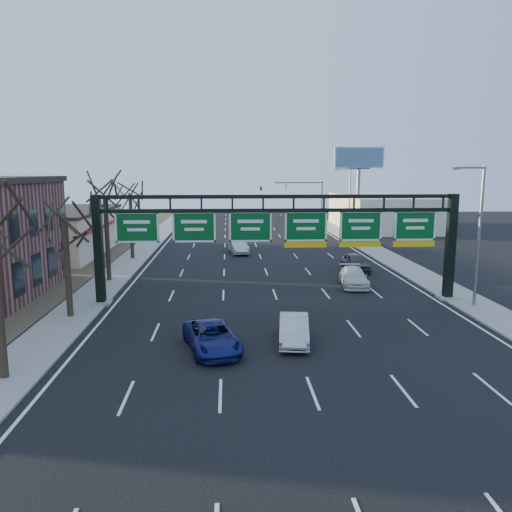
{
  "coord_description": "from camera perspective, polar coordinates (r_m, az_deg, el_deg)",
  "views": [
    {
      "loc": [
        -3.32,
        -24.47,
        8.73
      ],
      "look_at": [
        -1.48,
        7.62,
        3.2
      ],
      "focal_mm": 35.0,
      "sensor_mm": 36.0,
      "label": 1
    }
  ],
  "objects": [
    {
      "name": "car_silver_sedan",
      "position": [
        25.87,
        4.35,
        -8.37
      ],
      "size": [
        1.94,
        4.35,
        1.39
      ],
      "primitive_type": "imported",
      "rotation": [
        0.0,
        0.0,
        -0.12
      ],
      "color": "#B2B2B7",
      "rests_on": "ground"
    },
    {
      "name": "lane_markings",
      "position": [
        45.44,
        0.98,
        -1.31
      ],
      "size": [
        21.6,
        120.0,
        0.01
      ],
      "primitive_type": "cube",
      "color": "white",
      "rests_on": "ground"
    },
    {
      "name": "car_grey_far",
      "position": [
        44.76,
        11.31,
        -0.7
      ],
      "size": [
        1.94,
        4.48,
        1.5
      ],
      "primitive_type": "imported",
      "rotation": [
        0.0,
        0.0,
        0.04
      ],
      "color": "#3D3F42",
      "rests_on": "ground"
    },
    {
      "name": "sign_gantry",
      "position": [
        32.91,
        2.82,
        2.59
      ],
      "size": [
        24.6,
        1.2,
        7.2
      ],
      "color": "black",
      "rests_on": "ground"
    },
    {
      "name": "cream_strip",
      "position": [
        56.83,
        -21.91,
        2.62
      ],
      "size": [
        10.9,
        18.4,
        4.7
      ],
      "color": "beige",
      "rests_on": "ground"
    },
    {
      "name": "car_silver_distant",
      "position": [
        53.09,
        -2.06,
        1.12
      ],
      "size": [
        2.32,
        4.82,
        1.52
      ],
      "primitive_type": "imported",
      "rotation": [
        0.0,
        0.0,
        0.16
      ],
      "color": "#BBBBC0",
      "rests_on": "ground"
    },
    {
      "name": "billboard_right",
      "position": [
        71.83,
        11.68,
        9.83
      ],
      "size": [
        7.0,
        0.5,
        12.0
      ],
      "color": "slate",
      "rests_on": "ground"
    },
    {
      "name": "building_right_distant",
      "position": [
        78.28,
        14.12,
        4.9
      ],
      "size": [
        12.0,
        20.0,
        5.0
      ],
      "primitive_type": "cube",
      "color": "beige",
      "rests_on": "ground"
    },
    {
      "name": "ground",
      "position": [
        26.19,
        4.26,
        -9.74
      ],
      "size": [
        160.0,
        160.0,
        0.0
      ],
      "primitive_type": "plane",
      "color": "black",
      "rests_on": "ground"
    },
    {
      "name": "tree_gantry",
      "position": [
        31.0,
        -21.2,
        6.12
      ],
      "size": [
        3.6,
        3.6,
        8.48
      ],
      "color": "#2C2418",
      "rests_on": "sidewalk_left"
    },
    {
      "name": "streetlight_far",
      "position": [
        66.48,
        10.54,
        6.45
      ],
      "size": [
        2.15,
        0.22,
        9.0
      ],
      "color": "slate",
      "rests_on": "sidewalk_right"
    },
    {
      "name": "sidewalk_right",
      "position": [
        48.09,
        16.37,
        -1.03
      ],
      "size": [
        3.0,
        120.0,
        0.12
      ],
      "primitive_type": "cube",
      "color": "gray",
      "rests_on": "ground"
    },
    {
      "name": "traffic_signal_mast",
      "position": [
        80.04,
        3.22,
        7.43
      ],
      "size": [
        10.16,
        0.54,
        7.0
      ],
      "color": "black",
      "rests_on": "ground"
    },
    {
      "name": "tree_far",
      "position": [
        50.39,
        -14.26,
        8.05
      ],
      "size": [
        3.6,
        3.6,
        8.86
      ],
      "color": "#2C2418",
      "rests_on": "sidewalk_left"
    },
    {
      "name": "car_white_wagon",
      "position": [
        38.84,
        11.1,
        -2.38
      ],
      "size": [
        2.43,
        4.92,
        1.37
      ],
      "primitive_type": "imported",
      "rotation": [
        0.0,
        0.0,
        -0.11
      ],
      "color": "silver",
      "rests_on": "ground"
    },
    {
      "name": "tree_mid",
      "position": [
        40.6,
        -16.95,
        8.11
      ],
      "size": [
        3.6,
        3.6,
        9.24
      ],
      "color": "#2C2418",
      "rests_on": "sidewalk_left"
    },
    {
      "name": "car_blue_suv",
      "position": [
        24.85,
        -5.07,
        -9.19
      ],
      "size": [
        3.38,
        5.26,
        1.35
      ],
      "primitive_type": "imported",
      "rotation": [
        0.0,
        0.0,
        0.25
      ],
      "color": "navy",
      "rests_on": "ground"
    },
    {
      "name": "sidewalk_left",
      "position": [
        46.29,
        -15.03,
        -1.37
      ],
      "size": [
        3.0,
        120.0,
        0.12
      ],
      "primitive_type": "cube",
      "color": "gray",
      "rests_on": "ground"
    },
    {
      "name": "streetlight_near",
      "position": [
        34.51,
        24.0,
        2.85
      ],
      "size": [
        2.15,
        0.22,
        9.0
      ],
      "color": "slate",
      "rests_on": "sidewalk_right"
    }
  ]
}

